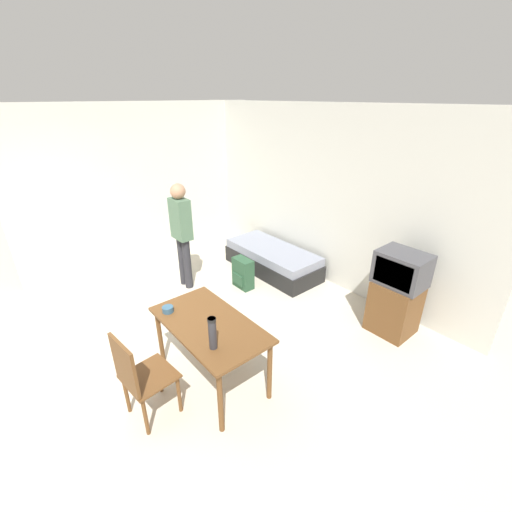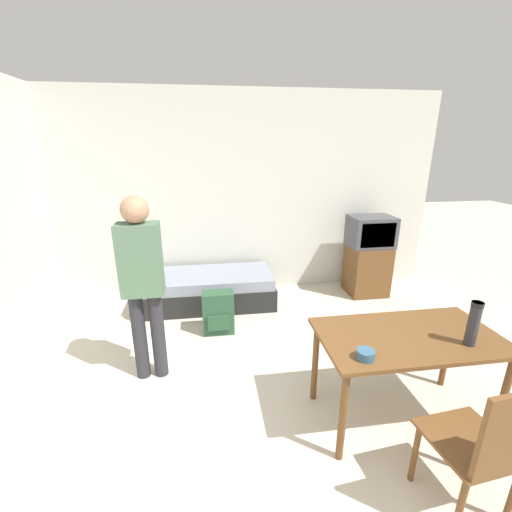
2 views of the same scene
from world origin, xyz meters
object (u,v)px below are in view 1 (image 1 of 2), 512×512
at_px(person_standing, 182,229).
at_px(thermos_flask, 212,332).
at_px(tv, 397,293).
at_px(dining_table, 210,330).
at_px(mate_bowl, 168,309).
at_px(backpack, 243,273).
at_px(daybed, 272,259).
at_px(wooden_chair, 138,375).

height_order(person_standing, thermos_flask, person_standing).
bearing_deg(tv, dining_table, -109.24).
height_order(mate_bowl, backpack, mate_bowl).
height_order(dining_table, person_standing, person_standing).
bearing_deg(mate_bowl, person_standing, 146.06).
bearing_deg(backpack, daybed, 99.17).
bearing_deg(dining_table, wooden_chair, -89.49).
distance_m(wooden_chair, person_standing, 2.55).
distance_m(tv, person_standing, 3.13).
height_order(daybed, person_standing, person_standing).
xyz_separation_m(daybed, thermos_flask, (1.78, -2.37, 0.69)).
bearing_deg(daybed, mate_bowl, -67.49).
relative_size(daybed, dining_table, 1.34).
xyz_separation_m(person_standing, backpack, (0.63, 0.66, -0.72)).
distance_m(tv, dining_table, 2.38).
relative_size(wooden_chair, person_standing, 0.57).
relative_size(daybed, mate_bowl, 14.94).
bearing_deg(person_standing, thermos_flask, -22.94).
distance_m(daybed, dining_table, 2.67).
bearing_deg(wooden_chair, mate_bowl, 129.59).
xyz_separation_m(daybed, backpack, (0.12, -0.74, 0.03)).
bearing_deg(backpack, wooden_chair, -59.05).
bearing_deg(thermos_flask, tv, 79.47).
bearing_deg(thermos_flask, daybed, 126.90).
distance_m(dining_table, mate_bowl, 0.51).
bearing_deg(wooden_chair, backpack, 120.95).
relative_size(daybed, backpack, 3.56).
relative_size(wooden_chair, mate_bowl, 8.12).
xyz_separation_m(daybed, dining_table, (1.45, -2.20, 0.43)).
height_order(wooden_chair, person_standing, person_standing).
relative_size(person_standing, backpack, 3.38).
distance_m(wooden_chair, thermos_flask, 0.77).
height_order(wooden_chair, mate_bowl, wooden_chair).
distance_m(dining_table, wooden_chair, 0.77).
xyz_separation_m(daybed, mate_bowl, (1.00, -2.42, 0.55)).
distance_m(tv, backpack, 2.27).
xyz_separation_m(wooden_chair, thermos_flask, (0.33, 0.59, 0.37)).
bearing_deg(tv, backpack, -159.55).
bearing_deg(backpack, mate_bowl, -62.25).
bearing_deg(mate_bowl, tv, 63.57).
relative_size(thermos_flask, mate_bowl, 2.74).
relative_size(dining_table, wooden_chair, 1.37).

